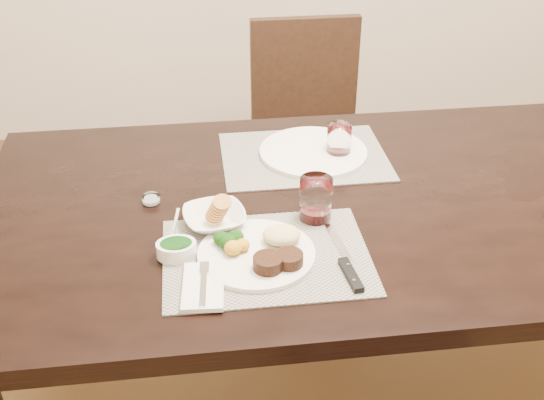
{
  "coord_description": "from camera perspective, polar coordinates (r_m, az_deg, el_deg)",
  "views": [
    {
      "loc": [
        -0.45,
        -1.43,
        1.67
      ],
      "look_at": [
        -0.27,
        -0.09,
        0.82
      ],
      "focal_mm": 45.0,
      "sensor_mm": 36.0,
      "label": 1
    }
  ],
  "objects": [
    {
      "name": "dinner_plate",
      "position": [
        1.52,
        -0.84,
        -4.29
      ],
      "size": [
        0.26,
        0.26,
        0.05
      ],
      "rotation": [
        0.0,
        0.0,
        0.08
      ],
      "color": "silver",
      "rests_on": "placemat_near"
    },
    {
      "name": "steak_knife",
      "position": [
        1.5,
        6.35,
        -5.56
      ],
      "size": [
        0.04,
        0.26,
        0.01
      ],
      "rotation": [
        0.0,
        0.0,
        0.11
      ],
      "color": "silver",
      "rests_on": "placemat_near"
    },
    {
      "name": "chair_far",
      "position": [
        2.68,
        3.02,
        6.19
      ],
      "size": [
        0.42,
        0.42,
        0.9
      ],
      "color": "black",
      "rests_on": "ground"
    },
    {
      "name": "salt_cellar",
      "position": [
        1.74,
        -10.1,
        0.02
      ],
      "size": [
        0.05,
        0.05,
        0.02
      ],
      "rotation": [
        0.0,
        0.0,
        -0.2
      ],
      "color": "white",
      "rests_on": "dining_table"
    },
    {
      "name": "sauce_ramekin",
      "position": [
        1.53,
        -8.0,
        -4.05
      ],
      "size": [
        0.09,
        0.13,
        0.07
      ],
      "rotation": [
        0.0,
        0.0,
        -0.32
      ],
      "color": "silver",
      "rests_on": "placemat_near"
    },
    {
      "name": "far_plate",
      "position": [
        1.93,
        3.46,
        4.03
      ],
      "size": [
        0.3,
        0.3,
        0.01
      ],
      "primitive_type": "cylinder",
      "color": "silver",
      "rests_on": "placemat_far"
    },
    {
      "name": "placemat_near",
      "position": [
        1.53,
        -0.46,
        -4.76
      ],
      "size": [
        0.46,
        0.34,
        0.0
      ],
      "primitive_type": "cube",
      "color": "gray",
      "rests_on": "dining_table"
    },
    {
      "name": "wine_glass_near",
      "position": [
        1.63,
        3.67,
        -0.06
      ],
      "size": [
        0.08,
        0.08,
        0.11
      ],
      "rotation": [
        0.0,
        0.0,
        -0.14
      ],
      "color": "white",
      "rests_on": "placemat_near"
    },
    {
      "name": "ground_plane",
      "position": [
        2.24,
        6.91,
        -16.27
      ],
      "size": [
        4.5,
        4.5,
        0.0
      ],
      "primitive_type": "plane",
      "color": "#4B3018",
      "rests_on": "ground"
    },
    {
      "name": "cracker_bowl",
      "position": [
        1.62,
        -4.84,
        -1.48
      ],
      "size": [
        0.17,
        0.17,
        0.07
      ],
      "rotation": [
        0.0,
        0.0,
        0.17
      ],
      "color": "silver",
      "rests_on": "placemat_near"
    },
    {
      "name": "napkin_fork",
      "position": [
        1.44,
        -5.77,
        -7.19
      ],
      "size": [
        0.1,
        0.16,
        0.02
      ],
      "rotation": [
        0.0,
        0.0,
        -0.08
      ],
      "color": "white",
      "rests_on": "placemat_near"
    },
    {
      "name": "dining_table",
      "position": [
        1.8,
        8.26,
        -1.98
      ],
      "size": [
        2.0,
        1.0,
        0.75
      ],
      "color": "black",
      "rests_on": "ground"
    },
    {
      "name": "placemat_far",
      "position": [
        1.93,
        2.7,
        3.67
      ],
      "size": [
        0.46,
        0.34,
        0.0
      ],
      "primitive_type": "cube",
      "color": "gray",
      "rests_on": "dining_table"
    },
    {
      "name": "wine_glass_far",
      "position": [
        1.92,
        5.62,
        4.84
      ],
      "size": [
        0.07,
        0.07,
        0.09
      ],
      "rotation": [
        0.0,
        0.0,
        0.15
      ],
      "color": "white",
      "rests_on": "placemat_far"
    }
  ]
}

